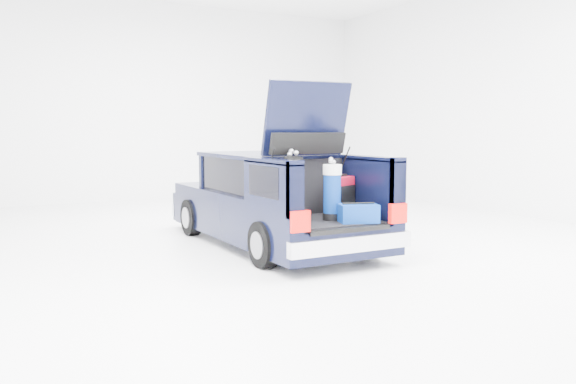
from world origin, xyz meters
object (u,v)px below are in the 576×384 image
blue_duffel (358,213)px  black_golf_bag (293,188)px  red_suitcase (341,196)px  car (270,202)px  blue_golf_bag (332,192)px

blue_duffel → black_golf_bag: bearing=149.6°
red_suitcase → black_golf_bag: size_ratio=0.62×
car → blue_golf_bag: car is taller
red_suitcase → blue_duffel: 0.67m
red_suitcase → black_golf_bag: black_golf_bag is taller
red_suitcase → blue_golf_bag: blue_golf_bag is taller
black_golf_bag → blue_golf_bag: 0.54m
car → black_golf_bag: car is taller
car → blue_duffel: car is taller
car → red_suitcase: car is taller
blue_duffel → red_suitcase: bearing=95.1°
car → blue_golf_bag: size_ratio=5.49×
black_golf_bag → blue_golf_bag: size_ratio=1.12×
blue_duffel → blue_golf_bag: bearing=140.0°
car → blue_duffel: (0.29, -2.01, 0.05)m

